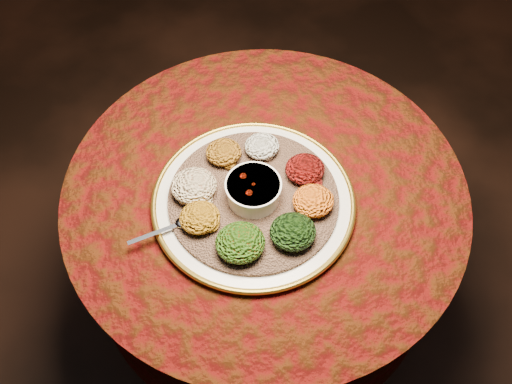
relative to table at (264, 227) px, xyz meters
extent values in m
plane|color=black|center=(0.00, 0.00, -0.55)|extent=(4.00, 4.00, 0.00)
cylinder|color=black|center=(0.00, 0.00, -0.53)|extent=(0.44, 0.44, 0.04)
cylinder|color=black|center=(0.00, 0.00, -0.21)|extent=(0.12, 0.12, 0.68)
cylinder|color=black|center=(0.00, 0.00, 0.15)|extent=(0.80, 0.80, 0.04)
cylinder|color=#3F0705|center=(0.00, 0.00, 0.00)|extent=(0.93, 0.93, 0.34)
cylinder|color=#3F0705|center=(0.00, 0.00, 0.17)|extent=(0.96, 0.96, 0.01)
cylinder|color=beige|center=(-0.04, -0.04, 0.19)|extent=(0.57, 0.57, 0.02)
torus|color=gold|center=(-0.04, -0.04, 0.20)|extent=(0.47, 0.47, 0.01)
cylinder|color=#885D44|center=(-0.04, -0.04, 0.20)|extent=(0.44, 0.44, 0.01)
cylinder|color=white|center=(-0.04, -0.04, 0.23)|extent=(0.12, 0.12, 0.05)
cylinder|color=white|center=(-0.04, -0.04, 0.26)|extent=(0.13, 0.13, 0.01)
cylinder|color=#680D05|center=(-0.04, -0.04, 0.25)|extent=(0.10, 0.10, 0.01)
ellipsoid|color=silver|center=(-0.20, -0.07, 0.21)|extent=(0.04, 0.03, 0.01)
cube|color=silver|center=(-0.27, -0.09, 0.21)|extent=(0.12, 0.04, 0.00)
ellipsoid|color=beige|center=(0.01, 0.09, 0.23)|extent=(0.08, 0.08, 0.04)
ellipsoid|color=black|center=(0.09, 0.00, 0.23)|extent=(0.09, 0.09, 0.04)
ellipsoid|color=#A7600D|center=(0.09, -0.09, 0.23)|extent=(0.09, 0.09, 0.04)
ellipsoid|color=black|center=(0.02, -0.16, 0.23)|extent=(0.10, 0.10, 0.05)
ellipsoid|color=maroon|center=(-0.09, -0.16, 0.23)|extent=(0.11, 0.10, 0.05)
ellipsoid|color=#9D630D|center=(-0.17, -0.08, 0.23)|extent=(0.09, 0.09, 0.04)
ellipsoid|color=maroon|center=(-0.16, 0.00, 0.23)|extent=(0.10, 0.10, 0.05)
ellipsoid|color=brown|center=(-0.08, 0.09, 0.23)|extent=(0.08, 0.08, 0.04)
camera|label=1|loc=(-0.19, -0.75, 1.28)|focal=40.00mm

